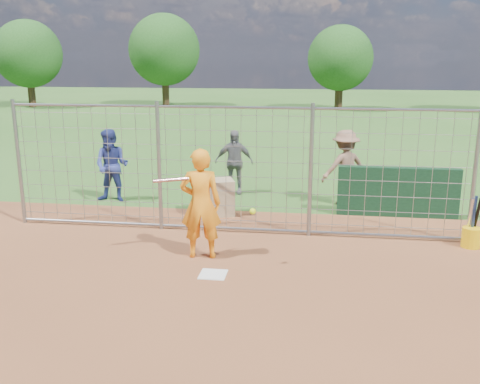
# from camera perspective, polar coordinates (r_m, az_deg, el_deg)

# --- Properties ---
(ground) EXTENTS (100.00, 100.00, 0.00)m
(ground) POSITION_cam_1_polar(r_m,az_deg,el_deg) (8.96, -2.65, -8.34)
(ground) COLOR #2D591E
(ground) RESTS_ON ground
(infield_dirt) EXTENTS (18.00, 18.00, 0.00)m
(infield_dirt) POSITION_cam_1_polar(r_m,az_deg,el_deg) (6.36, -7.91, -18.61)
(infield_dirt) COLOR brown
(infield_dirt) RESTS_ON ground
(home_plate) EXTENTS (0.43, 0.43, 0.02)m
(home_plate) POSITION_cam_1_polar(r_m,az_deg,el_deg) (8.77, -2.89, -8.78)
(home_plate) COLOR silver
(home_plate) RESTS_ON ground
(dugout_wall) EXTENTS (2.60, 0.20, 1.10)m
(dugout_wall) POSITION_cam_1_polar(r_m,az_deg,el_deg) (12.21, 16.47, -0.01)
(dugout_wall) COLOR #11381E
(dugout_wall) RESTS_ON ground
(batter) EXTENTS (0.77, 0.56, 1.94)m
(batter) POSITION_cam_1_polar(r_m,az_deg,el_deg) (9.25, -4.21, -1.26)
(batter) COLOR orange
(batter) RESTS_ON ground
(bystander_a) EXTENTS (0.88, 0.70, 1.76)m
(bystander_a) POSITION_cam_1_polar(r_m,az_deg,el_deg) (13.24, -13.51, 2.73)
(bystander_a) COLOR navy
(bystander_a) RESTS_ON ground
(bystander_b) EXTENTS (1.00, 0.49, 1.65)m
(bystander_b) POSITION_cam_1_polar(r_m,az_deg,el_deg) (13.64, -0.65, 3.23)
(bystander_b) COLOR slate
(bystander_b) RESTS_ON ground
(bystander_c) EXTENTS (1.32, 1.10, 1.78)m
(bystander_c) POSITION_cam_1_polar(r_m,az_deg,el_deg) (12.86, 11.13, 2.58)
(bystander_c) COLOR #845D48
(bystander_c) RESTS_ON ground
(equipment_bin) EXTENTS (0.94, 0.79, 0.80)m
(equipment_bin) POSITION_cam_1_polar(r_m,az_deg,el_deg) (11.86, -2.67, -0.59)
(equipment_bin) COLOR tan
(equipment_bin) RESTS_ON ground
(equipment_in_play) EXTENTS (1.74, 0.46, 0.54)m
(equipment_in_play) POSITION_cam_1_polar(r_m,az_deg,el_deg) (8.97, -4.74, 0.55)
(equipment_in_play) COLOR silver
(equipment_in_play) RESTS_ON ground
(bucket_with_bats) EXTENTS (0.34, 0.37, 0.98)m
(bucket_with_bats) POSITION_cam_1_polar(r_m,az_deg,el_deg) (10.79, 23.45, -4.19)
(bucket_with_bats) COLOR yellow
(bucket_with_bats) RESTS_ON ground
(backstop_fence) EXTENTS (9.08, 0.08, 2.60)m
(backstop_fence) POSITION_cam_1_polar(r_m,az_deg,el_deg) (10.47, -0.70, 2.25)
(backstop_fence) COLOR gray
(backstop_fence) RESTS_ON ground
(tree_line) EXTENTS (44.66, 6.72, 6.48)m
(tree_line) POSITION_cam_1_polar(r_m,az_deg,el_deg) (36.28, 10.89, 14.50)
(tree_line) COLOR #3F2B19
(tree_line) RESTS_ON ground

